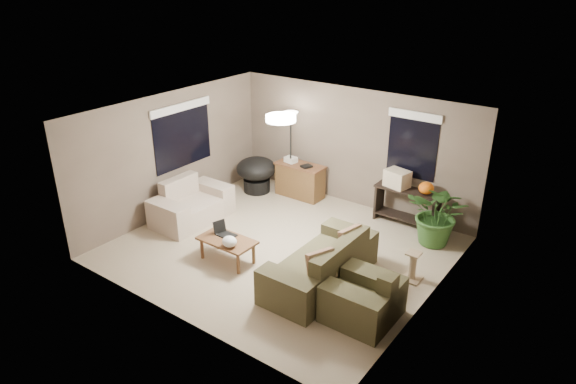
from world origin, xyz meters
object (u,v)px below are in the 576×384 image
Objects in this scene: armchair at (364,300)px; floor_lamp at (291,126)px; desk at (300,180)px; console_table at (407,204)px; houseplant at (438,221)px; loveseat at (191,206)px; papasan_chair at (256,172)px; main_sofa at (323,267)px; cat_scratching_post at (412,268)px; coffee_table at (227,243)px.

floor_lamp reaches higher than armchair.
console_table is (2.47, 0.13, 0.06)m from desk.
armchair is 2.72m from houseplant.
houseplant is at bearing 24.31° from loveseat.
floor_lamp is at bearing 19.99° from papasan_chair.
main_sofa is 2.54m from houseplant.
desk is 3.77m from cat_scratching_post.
loveseat is 3.20× the size of cat_scratching_post.
papasan_chair is at bearing -172.04° from console_table.
loveseat is at bearing -146.42° from console_table.
desk is at bearing -177.07° from console_table.
loveseat reaches higher than coffee_table.
papasan_chair is 1.39m from floor_lamp.
armchair is 0.82× the size of houseplant.
coffee_table is 0.91× the size of desk.
cat_scratching_post is (4.49, 0.61, -0.08)m from loveseat.
loveseat reaches higher than desk.
coffee_table is at bearing -167.03° from main_sofa.
papasan_chair is at bearing 119.74° from coffee_table.
houseplant reaches higher than papasan_chair.
armchair is at bearing -40.46° from floor_lamp.
cat_scratching_post is (0.12, -1.37, -0.26)m from houseplant.
loveseat is at bearing -116.15° from desk.
cat_scratching_post is at bearing 7.68° from loveseat.
main_sofa reaches higher than console_table.
houseplant reaches higher than desk.
desk is 2.20× the size of cat_scratching_post.
main_sofa is at bearing -34.97° from papasan_chair.
papasan_chair is (-3.21, 2.24, 0.17)m from main_sofa.
cat_scratching_post is (0.17, 1.35, -0.08)m from armchair.
console_table is 2.60× the size of cat_scratching_post.
houseplant is (0.05, 2.72, 0.18)m from armchair.
loveseat is at bearing -172.32° from cat_scratching_post.
main_sofa is 4.40× the size of cat_scratching_post.
armchair is 4.40m from desk.
armchair is at bearing -90.98° from houseplant.
loveseat is 2.69m from floor_lamp.
console_table is (3.58, 2.38, 0.14)m from loveseat.
desk is at bearing 21.71° from floor_lamp.
console_table is at bearing 85.50° from main_sofa.
houseplant is 1.40m from cat_scratching_post.
papasan_chair is at bearing -178.95° from houseplant.
console_table is at bearing 7.96° from papasan_chair.
console_table is 0.89m from houseplant.
papasan_chair is at bearing -160.01° from floor_lamp.
coffee_table is at bearing -134.94° from houseplant.
main_sofa is 1.04m from armchair.
floor_lamp is at bearing 104.55° from coffee_table.
loveseat is (-3.36, 0.35, 0.00)m from main_sofa.
houseplant is (1.01, 2.32, 0.18)m from main_sofa.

